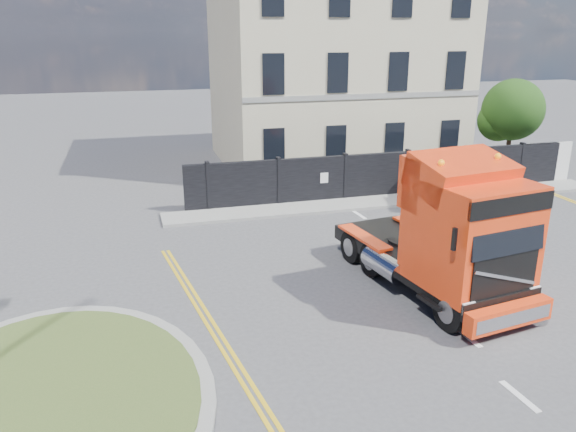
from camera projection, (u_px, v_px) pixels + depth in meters
name	position (u px, v px, depth m)	size (l,w,h in m)	color
ground	(326.00, 300.00, 15.67)	(120.00, 120.00, 0.00)	#424244
traffic_island	(43.00, 406.00, 11.10)	(6.80, 6.80, 0.17)	gray
hoarding_fence	(398.00, 174.00, 25.26)	(18.80, 0.25, 2.00)	black
georgian_building	(332.00, 57.00, 30.47)	(12.30, 10.30, 12.80)	beige
tree	(509.00, 112.00, 29.45)	(3.20, 3.20, 4.80)	#382619
pavement_far	(394.00, 200.00, 24.59)	(20.00, 1.60, 0.12)	gray
truck	(452.00, 238.00, 15.19)	(3.45, 7.02, 4.03)	black
flatbed_pickup	(445.00, 181.00, 23.79)	(2.71, 5.10, 2.01)	gray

